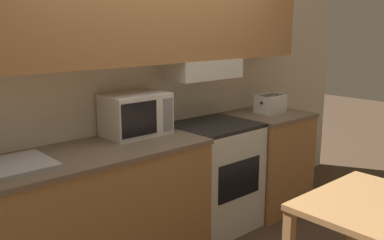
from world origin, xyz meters
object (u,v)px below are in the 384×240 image
(stove_range, at_px, (213,176))
(sink_basin, at_px, (0,167))
(toaster, at_px, (270,104))
(microwave, at_px, (136,114))
(dining_table, at_px, (368,222))

(stove_range, xyz_separation_m, sink_basin, (-1.76, -0.02, 0.49))
(toaster, xyz_separation_m, sink_basin, (-2.49, 0.00, -0.07))
(stove_range, distance_m, sink_basin, 1.82)
(microwave, xyz_separation_m, sink_basin, (-1.05, -0.15, -0.14))
(dining_table, bearing_deg, microwave, 108.59)
(sink_basin, height_order, dining_table, sink_basin)
(toaster, relative_size, dining_table, 0.31)
(stove_range, relative_size, dining_table, 1.09)
(microwave, relative_size, toaster, 1.81)
(sink_basin, relative_size, dining_table, 0.67)
(microwave, bearing_deg, sink_basin, -171.94)
(stove_range, distance_m, toaster, 0.92)
(stove_range, height_order, microwave, microwave)
(stove_range, xyz_separation_m, dining_table, (-0.17, -1.47, 0.15))
(microwave, bearing_deg, dining_table, -71.41)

